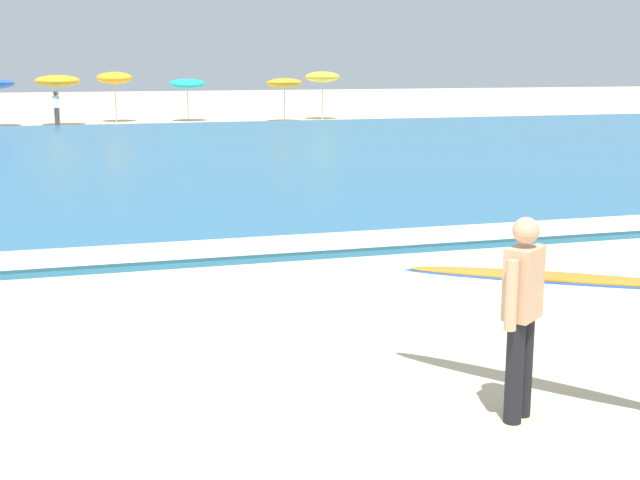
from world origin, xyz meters
TOP-DOWN VIEW (x-y plane):
  - ground_plane at (0.00, 0.00)m, footprint 160.00×160.00m
  - sea at (0.00, 20.27)m, footprint 120.00×28.00m
  - surf_foam at (0.00, 6.87)m, footprint 120.00×1.25m
  - surfer_with_board at (2.99, 0.24)m, footprint 1.94×2.44m
  - beach_umbrella_3 at (-0.97, 35.87)m, footprint 2.04×2.06m
  - beach_umbrella_4 at (1.67, 37.57)m, footprint 1.72×1.75m
  - beach_umbrella_5 at (5.11, 37.10)m, footprint 1.78×1.81m
  - beach_umbrella_6 at (9.62, 35.50)m, footprint 1.77×1.79m
  - beach_umbrella_7 at (11.86, 36.53)m, footprint 1.75×1.76m
  - beachgoer_near_row_mid at (-1.09, 35.28)m, footprint 0.32×0.20m

SIDE VIEW (x-z plane):
  - ground_plane at x=0.00m, z-range 0.00..0.00m
  - sea at x=0.00m, z-range 0.00..0.14m
  - surf_foam at x=0.00m, z-range 0.14..0.15m
  - beachgoer_near_row_mid at x=-1.09m, z-range 0.05..1.63m
  - surfer_with_board at x=2.99m, z-range 0.17..1.90m
  - beach_umbrella_5 at x=5.11m, z-range 0.77..2.90m
  - beach_umbrella_6 at x=9.62m, z-range 0.79..2.93m
  - beach_umbrella_3 at x=-0.97m, z-range 0.87..3.20m
  - beach_umbrella_4 at x=1.67m, z-range 0.89..3.34m
  - beach_umbrella_7 at x=11.86m, z-range 0.92..3.33m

